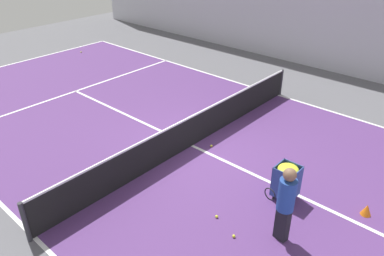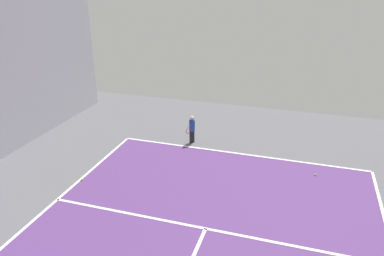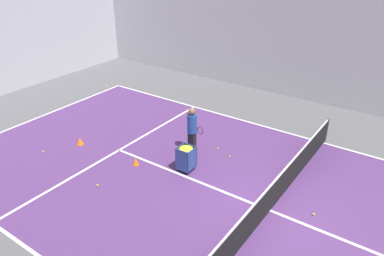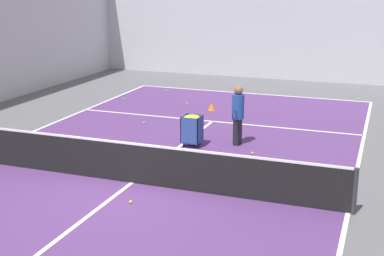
% 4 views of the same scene
% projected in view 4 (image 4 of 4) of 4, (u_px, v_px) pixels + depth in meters
% --- Properties ---
extents(ground_plane, '(34.05, 34.05, 0.00)m').
position_uv_depth(ground_plane, '(132.00, 183.00, 12.72)').
color(ground_plane, '#5B5B60').
extents(court_playing_area, '(9.95, 22.34, 0.00)m').
position_uv_depth(court_playing_area, '(132.00, 183.00, 12.72)').
color(court_playing_area, '#563370').
rests_on(court_playing_area, ground).
extents(line_baseline_far, '(9.95, 0.10, 0.00)m').
position_uv_depth(line_baseline_far, '(249.00, 93.00, 22.82)').
color(line_baseline_far, white).
rests_on(line_baseline_far, ground).
extents(line_sideline_right, '(0.10, 22.34, 0.00)m').
position_uv_depth(line_sideline_right, '(348.00, 213.00, 11.06)').
color(line_sideline_right, white).
rests_on(line_sideline_right, ground).
extents(line_service_far, '(9.95, 0.10, 0.00)m').
position_uv_depth(line_service_far, '(212.00, 121.00, 18.27)').
color(line_service_far, white).
rests_on(line_service_far, ground).
extents(line_centre_service, '(0.10, 12.29, 0.00)m').
position_uv_depth(line_centre_service, '(132.00, 183.00, 12.72)').
color(line_centre_service, white).
rests_on(line_centre_service, ground).
extents(hall_enclosure_far, '(17.66, 0.15, 7.50)m').
position_uv_depth(hall_enclosure_far, '(272.00, 0.00, 25.38)').
color(hall_enclosure_far, silver).
rests_on(hall_enclosure_far, ground).
extents(tennis_net, '(10.25, 0.10, 1.00)m').
position_uv_depth(tennis_net, '(131.00, 162.00, 12.58)').
color(tennis_net, '#2D2D33').
rests_on(tennis_net, ground).
extents(coach_at_net, '(0.40, 0.70, 1.76)m').
position_uv_depth(coach_at_net, '(238.00, 111.00, 15.42)').
color(coach_at_net, black).
rests_on(coach_at_net, ground).
extents(ball_cart, '(0.53, 0.53, 0.93)m').
position_uv_depth(ball_cart, '(192.00, 125.00, 15.39)').
color(ball_cart, '#2D478C').
rests_on(ball_cart, ground).
extents(training_cone_0, '(0.24, 0.24, 0.27)m').
position_uv_depth(training_cone_0, '(189.00, 125.00, 17.28)').
color(training_cone_0, orange).
rests_on(training_cone_0, ground).
extents(training_cone_1, '(0.28, 0.28, 0.28)m').
position_uv_depth(training_cone_1, '(212.00, 106.00, 19.83)').
color(training_cone_1, orange).
rests_on(training_cone_1, ground).
extents(tennis_ball_1, '(0.07, 0.07, 0.07)m').
position_uv_depth(tennis_ball_1, '(144.00, 123.00, 17.98)').
color(tennis_ball_1, yellow).
rests_on(tennis_ball_1, ground).
extents(tennis_ball_2, '(0.07, 0.07, 0.07)m').
position_uv_depth(tennis_ball_2, '(253.00, 153.00, 14.81)').
color(tennis_ball_2, yellow).
rests_on(tennis_ball_2, ground).
extents(tennis_ball_3, '(0.07, 0.07, 0.07)m').
position_uv_depth(tennis_ball_3, '(131.00, 202.00, 11.53)').
color(tennis_ball_3, yellow).
rests_on(tennis_ball_3, ground).
extents(tennis_ball_4, '(0.07, 0.07, 0.07)m').
position_uv_depth(tennis_ball_4, '(128.00, 173.00, 13.25)').
color(tennis_ball_4, yellow).
rests_on(tennis_ball_4, ground).
extents(tennis_ball_5, '(0.07, 0.07, 0.07)m').
position_uv_depth(tennis_ball_5, '(166.00, 91.00, 23.23)').
color(tennis_ball_5, yellow).
rests_on(tennis_ball_5, ground).
extents(tennis_ball_6, '(0.07, 0.07, 0.07)m').
position_uv_depth(tennis_ball_6, '(187.00, 103.00, 20.83)').
color(tennis_ball_6, yellow).
rests_on(tennis_ball_6, ground).
extents(tennis_ball_7, '(0.07, 0.07, 0.07)m').
position_uv_depth(tennis_ball_7, '(238.00, 159.00, 14.30)').
color(tennis_ball_7, yellow).
rests_on(tennis_ball_7, ground).
extents(tennis_ball_8, '(0.07, 0.07, 0.07)m').
position_uv_depth(tennis_ball_8, '(359.00, 99.00, 21.62)').
color(tennis_ball_8, yellow).
rests_on(tennis_ball_8, ground).
extents(tennis_ball_9, '(0.07, 0.07, 0.07)m').
position_uv_depth(tennis_ball_9, '(125.00, 99.00, 21.58)').
color(tennis_ball_9, yellow).
rests_on(tennis_ball_9, ground).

